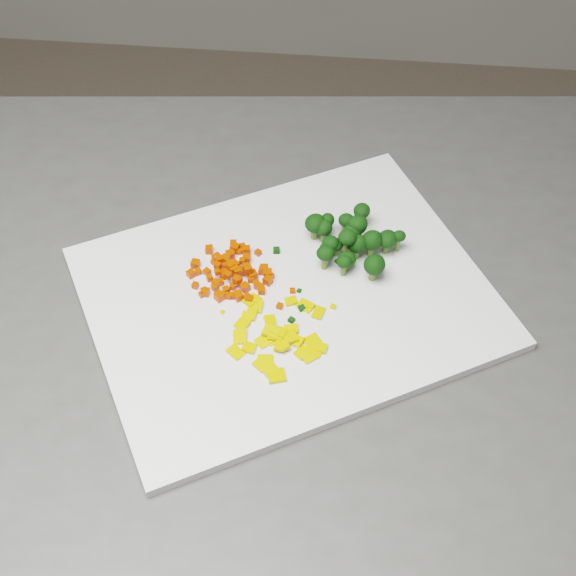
# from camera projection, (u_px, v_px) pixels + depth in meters

# --- Properties ---
(counter_block) EXTENTS (1.17, 0.87, 0.90)m
(counter_block) POSITION_uv_depth(u_px,v_px,m) (281.00, 476.00, 1.28)
(counter_block) COLOR #41413F
(counter_block) RESTS_ON ground
(cutting_board) EXTENTS (0.56, 0.52, 0.01)m
(cutting_board) POSITION_uv_depth(u_px,v_px,m) (288.00, 297.00, 0.93)
(cutting_board) COLOR white
(cutting_board) RESTS_ON counter_block
(carrot_pile) EXTENTS (0.10, 0.10, 0.03)m
(carrot_pile) POSITION_uv_depth(u_px,v_px,m) (230.00, 266.00, 0.93)
(carrot_pile) COLOR #C12802
(carrot_pile) RESTS_ON cutting_board
(pepper_pile) EXTENTS (0.11, 0.11, 0.02)m
(pepper_pile) POSITION_uv_depth(u_px,v_px,m) (277.00, 330.00, 0.88)
(pepper_pile) COLOR gold
(pepper_pile) RESTS_ON cutting_board
(broccoli_pile) EXTENTS (0.12, 0.12, 0.06)m
(broccoli_pile) POSITION_uv_depth(u_px,v_px,m) (357.00, 231.00, 0.95)
(broccoli_pile) COLOR black
(broccoli_pile) RESTS_ON cutting_board
(carrot_cube_0) EXTENTS (0.01, 0.01, 0.01)m
(carrot_cube_0) POSITION_uv_depth(u_px,v_px,m) (247.00, 259.00, 0.95)
(carrot_cube_0) COLOR #C12802
(carrot_cube_0) RESTS_ON carrot_pile
(carrot_cube_1) EXTENTS (0.01, 0.01, 0.01)m
(carrot_cube_1) POSITION_uv_depth(u_px,v_px,m) (243.00, 251.00, 0.96)
(carrot_cube_1) COLOR #C12802
(carrot_cube_1) RESTS_ON carrot_pile
(carrot_cube_2) EXTENTS (0.01, 0.01, 0.01)m
(carrot_cube_2) POSITION_uv_depth(u_px,v_px,m) (228.00, 275.00, 0.92)
(carrot_cube_2) COLOR #C12802
(carrot_cube_2) RESTS_ON carrot_pile
(carrot_cube_3) EXTENTS (0.01, 0.01, 0.01)m
(carrot_cube_3) POSITION_uv_depth(u_px,v_px,m) (241.00, 272.00, 0.94)
(carrot_cube_3) COLOR #C12802
(carrot_cube_3) RESTS_ON carrot_pile
(carrot_cube_4) EXTENTS (0.01, 0.01, 0.01)m
(carrot_cube_4) POSITION_uv_depth(u_px,v_px,m) (268.00, 280.00, 0.93)
(carrot_cube_4) COLOR #C12802
(carrot_cube_4) RESTS_ON carrot_pile
(carrot_cube_5) EXTENTS (0.01, 0.01, 0.01)m
(carrot_cube_5) POSITION_uv_depth(u_px,v_px,m) (238.00, 296.00, 0.91)
(carrot_cube_5) COLOR #C12802
(carrot_cube_5) RESTS_ON carrot_pile
(carrot_cube_6) EXTENTS (0.01, 0.01, 0.01)m
(carrot_cube_6) POSITION_uv_depth(u_px,v_px,m) (215.00, 287.00, 0.92)
(carrot_cube_6) COLOR #C12802
(carrot_cube_6) RESTS_ON carrot_pile
(carrot_cube_7) EXTENTS (0.01, 0.01, 0.01)m
(carrot_cube_7) POSITION_uv_depth(u_px,v_px,m) (226.00, 265.00, 0.95)
(carrot_cube_7) COLOR #C12802
(carrot_cube_7) RESTS_ON carrot_pile
(carrot_cube_8) EXTENTS (0.01, 0.01, 0.01)m
(carrot_cube_8) POSITION_uv_depth(u_px,v_px,m) (238.00, 274.00, 0.94)
(carrot_cube_8) COLOR #C12802
(carrot_cube_8) RESTS_ON carrot_pile
(carrot_cube_9) EXTENTS (0.01, 0.01, 0.01)m
(carrot_cube_9) POSITION_uv_depth(u_px,v_px,m) (217.00, 272.00, 0.93)
(carrot_cube_9) COLOR #C12802
(carrot_cube_9) RESTS_ON carrot_pile
(carrot_cube_10) EXTENTS (0.01, 0.01, 0.01)m
(carrot_cube_10) POSITION_uv_depth(u_px,v_px,m) (268.00, 274.00, 0.94)
(carrot_cube_10) COLOR #C12802
(carrot_cube_10) RESTS_ON carrot_pile
(carrot_cube_11) EXTENTS (0.01, 0.01, 0.01)m
(carrot_cube_11) POSITION_uv_depth(u_px,v_px,m) (223.00, 276.00, 0.94)
(carrot_cube_11) COLOR #C12802
(carrot_cube_11) RESTS_ON carrot_pile
(carrot_cube_12) EXTENTS (0.01, 0.01, 0.01)m
(carrot_cube_12) POSITION_uv_depth(u_px,v_px,m) (231.00, 255.00, 0.96)
(carrot_cube_12) COLOR #C12802
(carrot_cube_12) RESTS_ON carrot_pile
(carrot_cube_13) EXTENTS (0.01, 0.01, 0.01)m
(carrot_cube_13) POSITION_uv_depth(u_px,v_px,m) (258.00, 253.00, 0.96)
(carrot_cube_13) COLOR #C12802
(carrot_cube_13) RESTS_ON carrot_pile
(carrot_cube_14) EXTENTS (0.01, 0.01, 0.01)m
(carrot_cube_14) POSITION_uv_depth(u_px,v_px,m) (225.00, 259.00, 0.94)
(carrot_cube_14) COLOR #C12802
(carrot_cube_14) RESTS_ON carrot_pile
(carrot_cube_15) EXTENTS (0.01, 0.01, 0.01)m
(carrot_cube_15) POSITION_uv_depth(u_px,v_px,m) (221.00, 282.00, 0.93)
(carrot_cube_15) COLOR #C12802
(carrot_cube_15) RESTS_ON carrot_pile
(carrot_cube_16) EXTENTS (0.01, 0.01, 0.01)m
(carrot_cube_16) POSITION_uv_depth(u_px,v_px,m) (204.00, 291.00, 0.92)
(carrot_cube_16) COLOR #C12802
(carrot_cube_16) RESTS_ON carrot_pile
(carrot_cube_17) EXTENTS (0.01, 0.01, 0.01)m
(carrot_cube_17) POSITION_uv_depth(u_px,v_px,m) (222.00, 260.00, 0.94)
(carrot_cube_17) COLOR #C12802
(carrot_cube_17) RESTS_ON carrot_pile
(carrot_cube_18) EXTENTS (0.01, 0.01, 0.01)m
(carrot_cube_18) POSITION_uv_depth(u_px,v_px,m) (232.00, 267.00, 0.94)
(carrot_cube_18) COLOR #C12802
(carrot_cube_18) RESTS_ON carrot_pile
(carrot_cube_19) EXTENTS (0.01, 0.01, 0.01)m
(carrot_cube_19) POSITION_uv_depth(u_px,v_px,m) (210.00, 248.00, 0.96)
(carrot_cube_19) COLOR #C12802
(carrot_cube_19) RESTS_ON carrot_pile
(carrot_cube_20) EXTENTS (0.01, 0.01, 0.01)m
(carrot_cube_20) POSITION_uv_depth(u_px,v_px,m) (233.00, 269.00, 0.93)
(carrot_cube_20) COLOR #C12802
(carrot_cube_20) RESTS_ON carrot_pile
(carrot_cube_21) EXTENTS (0.01, 0.01, 0.01)m
(carrot_cube_21) POSITION_uv_depth(u_px,v_px,m) (232.00, 263.00, 0.95)
(carrot_cube_21) COLOR #C12802
(carrot_cube_21) RESTS_ON carrot_pile
(carrot_cube_22) EXTENTS (0.01, 0.01, 0.01)m
(carrot_cube_22) POSITION_uv_depth(u_px,v_px,m) (226.00, 263.00, 0.95)
(carrot_cube_22) COLOR #C12802
(carrot_cube_22) RESTS_ON carrot_pile
(carrot_cube_23) EXTENTS (0.01, 0.01, 0.01)m
(carrot_cube_23) POSITION_uv_depth(u_px,v_px,m) (262.00, 271.00, 0.94)
(carrot_cube_23) COLOR #C12802
(carrot_cube_23) RESTS_ON carrot_pile
(carrot_cube_24) EXTENTS (0.01, 0.01, 0.01)m
(carrot_cube_24) POSITION_uv_depth(u_px,v_px,m) (207.00, 272.00, 0.94)
(carrot_cube_24) COLOR #C12802
(carrot_cube_24) RESTS_ON carrot_pile
(carrot_cube_25) EXTENTS (0.01, 0.01, 0.01)m
(carrot_cube_25) POSITION_uv_depth(u_px,v_px,m) (249.00, 299.00, 0.91)
(carrot_cube_25) COLOR #C12802
(carrot_cube_25) RESTS_ON carrot_pile
(carrot_cube_26) EXTENTS (0.01, 0.01, 0.01)m
(carrot_cube_26) POSITION_uv_depth(u_px,v_px,m) (253.00, 275.00, 0.93)
(carrot_cube_26) COLOR #C12802
(carrot_cube_26) RESTS_ON carrot_pile
(carrot_cube_27) EXTENTS (0.01, 0.01, 0.01)m
(carrot_cube_27) POSITION_uv_depth(u_px,v_px,m) (260.00, 287.00, 0.92)
(carrot_cube_27) COLOR #C12802
(carrot_cube_27) RESTS_ON carrot_pile
(carrot_cube_28) EXTENTS (0.01, 0.01, 0.01)m
(carrot_cube_28) POSITION_uv_depth(u_px,v_px,m) (237.00, 280.00, 0.92)
(carrot_cube_28) COLOR #C12802
(carrot_cube_28) RESTS_ON carrot_pile
(carrot_cube_29) EXTENTS (0.01, 0.01, 0.01)m
(carrot_cube_29) POSITION_uv_depth(u_px,v_px,m) (238.00, 294.00, 0.92)
(carrot_cube_29) COLOR #C12802
(carrot_cube_29) RESTS_ON carrot_pile
(carrot_cube_30) EXTENTS (0.01, 0.01, 0.01)m
(carrot_cube_30) POSITION_uv_depth(u_px,v_px,m) (226.00, 265.00, 0.95)
(carrot_cube_30) COLOR #C12802
(carrot_cube_30) RESTS_ON carrot_pile
(carrot_cube_31) EXTENTS (0.01, 0.01, 0.01)m
(carrot_cube_31) POSITION_uv_depth(u_px,v_px,m) (264.00, 269.00, 0.94)
(carrot_cube_31) COLOR #C12802
(carrot_cube_31) RESTS_ON carrot_pile
(carrot_cube_32) EXTENTS (0.01, 0.01, 0.01)m
(carrot_cube_32) POSITION_uv_depth(u_px,v_px,m) (242.00, 261.00, 0.94)
(carrot_cube_32) COLOR #C12802
(carrot_cube_32) RESTS_ON carrot_pile
(carrot_cube_33) EXTENTS (0.01, 0.01, 0.01)m
(carrot_cube_33) POSITION_uv_depth(u_px,v_px,m) (219.00, 296.00, 0.91)
(carrot_cube_33) COLOR #C12802
(carrot_cube_33) RESTS_ON carrot_pile
(carrot_cube_34) EXTENTS (0.01, 0.01, 0.01)m
(carrot_cube_34) POSITION_uv_depth(u_px,v_px,m) (235.00, 265.00, 0.94)
(carrot_cube_34) COLOR #C12802
(carrot_cube_34) RESTS_ON carrot_pile
(carrot_cube_35) EXTENTS (0.01, 0.01, 0.01)m
(carrot_cube_35) POSITION_uv_depth(u_px,v_px,m) (245.00, 287.00, 0.92)
(carrot_cube_35) COLOR #C12802
(carrot_cube_35) RESTS_ON carrot_pile
(carrot_cube_36) EXTENTS (0.01, 0.01, 0.01)m
(carrot_cube_36) POSITION_uv_depth(u_px,v_px,m) (270.00, 276.00, 0.93)
(carrot_cube_36) COLOR #C12802
(carrot_cube_36) RESTS_ON carrot_pile
(carrot_cube_37) EXTENTS (0.01, 0.01, 0.01)m
(carrot_cube_37) POSITION_uv_depth(u_px,v_px,m) (216.00, 283.00, 0.93)
(carrot_cube_37) COLOR #C12802
(carrot_cube_37) RESTS_ON carrot_pile
(carrot_cube_38) EXTENTS (0.01, 0.01, 0.01)m
(carrot_cube_38) POSITION_uv_depth(u_px,v_px,m) (234.00, 295.00, 0.92)
(carrot_cube_38) COLOR #C12802
(carrot_cube_38) RESTS_ON carrot_pile
(carrot_cube_39) EXTENTS (0.01, 0.01, 0.01)m
(carrot_cube_39) POSITION_uv_depth(u_px,v_px,m) (230.00, 255.00, 0.96)
(carrot_cube_39) COLOR #C12802
(carrot_cube_39) RESTS_ON carrot_pile
(carrot_cube_40) EXTENTS (0.01, 0.01, 0.01)m
(carrot_cube_40) POSITION_uv_depth(u_px,v_px,m) (239.00, 280.00, 0.92)
(carrot_cube_40) COLOR #C12802
(carrot_cube_40) RESTS_ON carrot_pile
(carrot_cube_41) EXTENTS (0.01, 0.01, 0.01)m
(carrot_cube_41) POSITION_uv_depth(u_px,v_px,m) (202.00, 294.00, 0.92)
(carrot_cube_41) COLOR #C12802
(carrot_cube_41) RESTS_ON carrot_pile
(carrot_cube_42) EXTENTS (0.01, 0.01, 0.01)m
(carrot_cube_42) POSITION_uv_depth(u_px,v_px,m) (206.00, 292.00, 0.92)
(carrot_cube_42) COLOR #C12802
(carrot_cube_42) RESTS_ON carrot_pile
(carrot_cube_43) EXTENTS (0.01, 0.01, 0.01)m
(carrot_cube_43) POSITION_uv_depth(u_px,v_px,m) (248.00, 269.00, 0.93)
(carrot_cube_43) COLOR #C12802
(carrot_cube_43) RESTS_ON carrot_pile
(carrot_cube_44) EXTENTS (0.01, 0.01, 0.01)m
(carrot_cube_44) POSITION_uv_depth(u_px,v_px,m) (196.00, 264.00, 0.95)
(carrot_cube_44) COLOR #C12802
(carrot_cube_44) RESTS_ON carrot_pile
(carrot_cube_45) EXTENTS (0.01, 0.01, 0.01)m
(carrot_cube_45) POSITION_uv_depth(u_px,v_px,m) (226.00, 290.00, 0.92)
(carrot_cube_45) COLOR #C12802
(carrot_cube_45) RESTS_ON carrot_pile
(carrot_cube_46) EXTENTS (0.01, 0.01, 0.01)m
(carrot_cube_46) POSITION_uv_depth(u_px,v_px,m) (237.00, 271.00, 0.93)
(carrot_cube_46) COLOR #C12802
(carrot_cube_46) RESTS_ON carrot_pile
(carrot_cube_47) EXTENTS (0.01, 0.01, 0.01)m
(carrot_cube_47) POSITION_uv_depth(u_px,v_px,m) (239.00, 252.00, 0.96)
(carrot_cube_47) COLOR #C12802
(carrot_cube_47) RESTS_ON carrot_pile
(carrot_cube_48) EXTENTS (0.01, 0.01, 0.01)m
(carrot_cube_48) POSITION_uv_depth(u_px,v_px,m) (218.00, 260.00, 0.95)
(carrot_cube_48) COLOR #C12802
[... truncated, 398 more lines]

